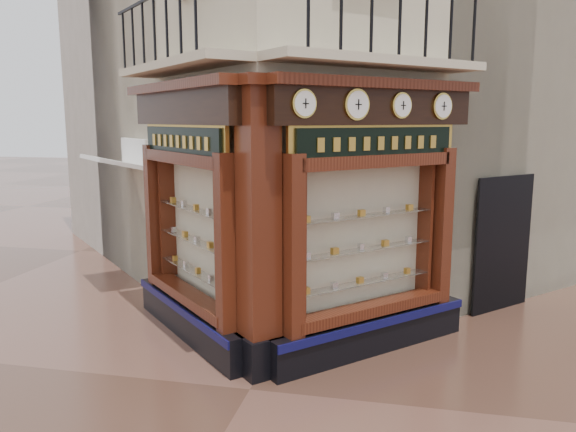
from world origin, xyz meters
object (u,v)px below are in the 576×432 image
(clock_d, at_px, (442,106))
(signboard_left, at_px, (182,141))
(signboard_right, at_px, (378,143))
(clock_b, at_px, (357,105))
(clock_a, at_px, (304,104))
(corner_pilaster, at_px, (259,234))
(clock_c, at_px, (402,105))
(awning, at_px, (119,289))

(clock_d, height_order, signboard_left, clock_d)
(signboard_right, bearing_deg, clock_b, -167.12)
(clock_a, distance_m, clock_d, 2.48)
(clock_a, height_order, signboard_left, clock_a)
(signboard_right, bearing_deg, signboard_left, 135.00)
(corner_pilaster, xyz_separation_m, clock_c, (1.77, 1.17, 1.67))
(awning, relative_size, signboard_right, 0.70)
(clock_b, distance_m, signboard_right, 0.72)
(signboard_left, bearing_deg, awning, 3.36)
(clock_a, bearing_deg, clock_d, 0.00)
(corner_pilaster, bearing_deg, signboard_right, -10.25)
(clock_a, bearing_deg, clock_b, 0.00)
(clock_a, relative_size, signboard_left, 0.17)
(clock_a, relative_size, clock_b, 0.87)
(clock_b, bearing_deg, clock_d, 0.00)
(clock_b, xyz_separation_m, clock_d, (1.15, 1.15, -0.00))
(awning, bearing_deg, clock_a, -170.16)
(corner_pilaster, bearing_deg, clock_a, -45.42)
(clock_b, relative_size, awning, 0.27)
(signboard_right, bearing_deg, awning, 113.41)
(signboard_left, bearing_deg, signboard_right, -135.00)
(awning, relative_size, signboard_left, 0.71)
(corner_pilaster, relative_size, awning, 2.62)
(clock_b, height_order, signboard_right, clock_b)
(corner_pilaster, height_order, clock_d, corner_pilaster)
(clock_b, distance_m, signboard_left, 2.74)
(clock_b, height_order, clock_c, clock_b)
(corner_pilaster, bearing_deg, clock_c, -11.63)
(clock_c, bearing_deg, clock_a, -180.00)
(clock_c, xyz_separation_m, signboard_left, (-3.23, -0.15, -0.52))
(clock_d, bearing_deg, signboard_right, 174.49)
(clock_c, relative_size, clock_d, 0.93)
(corner_pilaster, height_order, awning, corner_pilaster)
(clock_c, height_order, awning, clock_c)
(clock_d, xyz_separation_m, awning, (-6.15, 1.35, -3.62))
(clock_a, xyz_separation_m, signboard_right, (0.86, 1.02, -0.52))
(clock_b, bearing_deg, signboard_right, 12.88)
(signboard_left, height_order, signboard_right, signboard_right)
(clock_c, height_order, signboard_right, clock_c)
(corner_pilaster, distance_m, clock_b, 2.14)
(clock_d, distance_m, signboard_left, 3.92)
(clock_a, distance_m, awning, 6.49)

